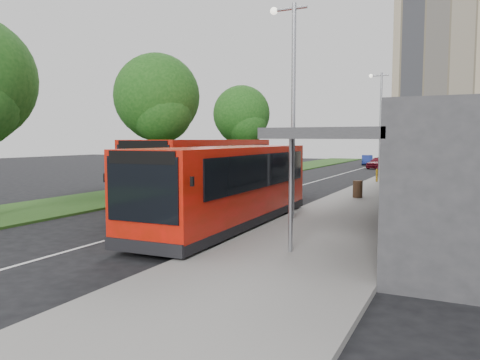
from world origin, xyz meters
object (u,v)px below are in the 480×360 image
object	(u,v)px
tree_mid	(157,103)
lamp_post_far	(379,119)
tree_far	(242,118)
bus_main	(228,187)
bus_second	(207,171)
bollard	(377,175)
car_near	(378,163)
litter_bin	(358,189)
car_far	(367,160)
lamp_post_near	(291,98)

from	to	relation	value
tree_mid	lamp_post_far	distance (m)	17.09
tree_far	bus_main	bearing A→B (deg)	-65.69
bus_second	tree_mid	bearing A→B (deg)	142.81
tree_mid	lamp_post_far	world-z (taller)	tree_mid
tree_mid	bus_second	size ratio (longest dim) A/B	0.74
bollard	car_near	world-z (taller)	car_near
lamp_post_far	litter_bin	size ratio (longest dim) A/B	9.04
tree_far	bollard	distance (m)	12.40
tree_mid	bus_main	bearing A→B (deg)	-43.71
tree_mid	bollard	xyz separation A→B (m)	(11.48, 10.24, -4.79)
car_near	lamp_post_far	bearing A→B (deg)	-68.55
lamp_post_far	litter_bin	bearing A→B (deg)	-85.41
litter_bin	car_far	world-z (taller)	car_far
car_far	bus_main	bearing A→B (deg)	-98.21
litter_bin	bollard	size ratio (longest dim) A/B	0.97
car_near	bus_main	bearing A→B (deg)	-76.40
car_near	tree_far	bearing A→B (deg)	-106.40
tree_far	car_far	xyz separation A→B (m)	(6.20, 23.04, -4.35)
lamp_post_near	car_near	world-z (taller)	lamp_post_near
lamp_post_far	litter_bin	distance (m)	13.13
bollard	bus_main	bearing A→B (deg)	-95.74
lamp_post_near	bus_second	world-z (taller)	lamp_post_near
car_near	car_far	distance (m)	7.56
lamp_post_far	car_far	size ratio (longest dim) A/B	2.18
tree_mid	litter_bin	bearing A→B (deg)	2.48
car_far	car_near	bearing A→B (deg)	-83.00
tree_far	car_far	bearing A→B (deg)	74.94
bus_main	bus_second	world-z (taller)	bus_second
lamp_post_near	lamp_post_far	bearing A→B (deg)	90.00
bollard	car_far	distance (m)	25.36
bus_main	car_far	world-z (taller)	bus_main
litter_bin	car_near	bearing A→B (deg)	97.07
tree_mid	car_far	bearing A→B (deg)	79.97
lamp_post_near	bus_main	size ratio (longest dim) A/B	0.78
tree_far	bus_second	bearing A→B (deg)	-70.28
tree_mid	tree_far	world-z (taller)	tree_mid
bus_second	bollard	size ratio (longest dim) A/B	12.27
litter_bin	bollard	bearing A→B (deg)	93.79
litter_bin	car_far	xyz separation A→B (m)	(-5.93, 34.51, 0.01)
tree_far	bus_second	world-z (taller)	tree_far
tree_far	litter_bin	size ratio (longest dim) A/B	8.67
tree_mid	litter_bin	xyz separation A→B (m)	(12.13, 0.53, -4.81)
lamp_post_near	bollard	bearing A→B (deg)	88.82
bus_second	litter_bin	bearing A→B (deg)	30.79
car_far	lamp_post_far	bearing A→B (deg)	-89.96
bus_main	bus_second	bearing A→B (deg)	124.71
lamp_post_far	bus_main	bearing A→B (deg)	-94.12
bus_main	lamp_post_far	bearing A→B (deg)	84.45
car_far	tree_mid	bearing A→B (deg)	-112.57
tree_mid	tree_far	xyz separation A→B (m)	(0.00, 12.00, -0.45)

